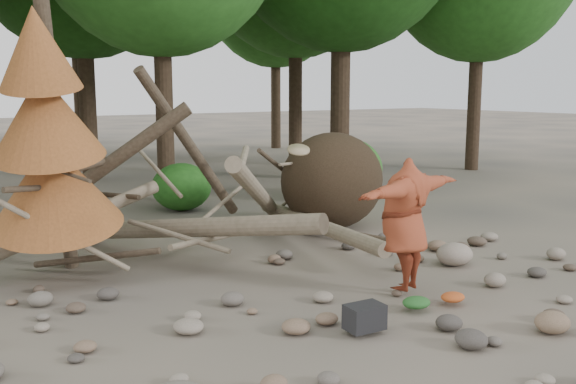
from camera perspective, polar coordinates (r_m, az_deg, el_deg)
ground at (r=8.50m, az=7.29°, el=-10.58°), size 120.00×120.00×0.00m
deadfall_pile at (r=12.73m, az=2.03°, el=0.59°), size 8.55×5.24×3.30m
dead_conifer at (r=9.70m, az=-20.50°, el=4.18°), size 2.06×2.16×4.35m
bush_mid at (r=15.29m, az=-9.45°, el=0.46°), size 1.40×1.40×1.12m
bush_right at (r=16.71m, az=4.98°, el=2.12°), size 2.00×2.00×1.60m
frisbee_thrower at (r=9.03m, az=10.36°, el=-2.81°), size 3.09×1.15×2.13m
backpack at (r=7.75m, az=6.81°, el=-11.38°), size 0.46×0.32×0.30m
cloth_green at (r=8.60m, az=11.33°, el=-9.92°), size 0.39×0.32×0.15m
cloth_orange at (r=8.95m, az=14.43°, el=-9.34°), size 0.34×0.28×0.13m
boulder_front_right at (r=8.34m, az=22.44°, el=-10.66°), size 0.43×0.39×0.26m
boulder_mid_right at (r=10.86m, az=14.58°, el=-5.36°), size 0.62×0.55×0.37m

